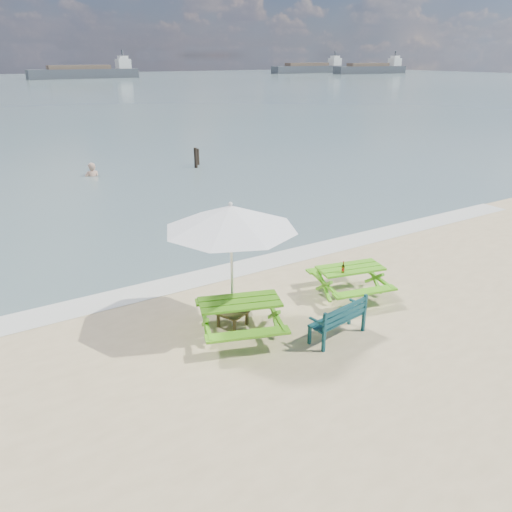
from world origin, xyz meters
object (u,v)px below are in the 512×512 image
swimmer (93,183)px  park_bench (337,326)px  picnic_table_right (349,282)px  beer_bottle (343,269)px  picnic_table_left (240,319)px  side_table (233,318)px  patio_umbrella (231,217)px

swimmer → park_bench: bearing=-89.1°
picnic_table_right → park_bench: (-1.42, -1.25, -0.10)m
park_bench → beer_bottle: (1.08, 1.11, 0.54)m
picnic_table_left → side_table: 0.42m
side_table → patio_umbrella: size_ratio=0.20×
picnic_table_right → patio_umbrella: bearing=176.2°
side_table → beer_bottle: (2.57, -0.33, 0.61)m
side_table → patio_umbrella: 2.12m
patio_umbrella → park_bench: bearing=-44.0°
beer_bottle → park_bench: bearing=-134.0°
picnic_table_left → swimmer: 15.60m
picnic_table_right → beer_bottle: beer_bottle is taller
picnic_table_right → side_table: bearing=176.2°
picnic_table_right → swimmer: bearing=96.3°
beer_bottle → swimmer: 15.58m
picnic_table_left → picnic_table_right: 2.97m
patio_umbrella → side_table: bearing=0.0°
side_table → swimmer: swimmer is taller
picnic_table_left → side_table: (0.05, 0.38, -0.18)m
patio_umbrella → picnic_table_right: bearing=-3.8°
picnic_table_right → patio_umbrella: (-2.92, 0.19, 1.95)m
park_bench → side_table: 2.08m
picnic_table_left → side_table: picnic_table_left is taller
picnic_table_left → picnic_table_right: size_ratio=1.12×
picnic_table_left → beer_bottle: bearing=1.2°
picnic_table_left → patio_umbrella: (0.05, 0.38, 1.93)m
swimmer → patio_umbrella: bearing=-94.6°
swimmer → beer_bottle: bearing=-85.0°
patio_umbrella → beer_bottle: size_ratio=12.84×
beer_bottle → patio_umbrella: bearing=172.7°
picnic_table_right → swimmer: (-1.69, 15.35, -0.67)m
picnic_table_right → park_bench: size_ratio=1.48×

